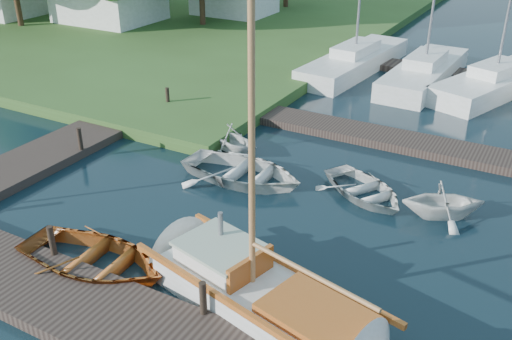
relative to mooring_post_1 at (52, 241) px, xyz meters
The scene contains 18 objects.
ground 5.87m from the mooring_post_1, 59.04° to the left, with size 160.00×160.00×0.00m, color black.
near_dock 3.21m from the mooring_post_1, 18.43° to the right, with size 18.00×2.20×0.30m, color black.
left_dock 8.62m from the mooring_post_1, 125.54° to the left, with size 2.20×18.00×0.30m, color black.
far_dock 12.55m from the mooring_post_1, 66.50° to the left, with size 14.00×1.60×0.30m, color black.
shore 36.80m from the mooring_post_1, 132.80° to the left, with size 50.00×40.00×0.50m, color #335120.
mooring_post_1 is the anchor object (origin of this frame).
mooring_post_2 4.50m from the mooring_post_1, ahead, with size 0.16×0.16×0.80m, color black.
mooring_post_4 6.40m from the mooring_post_1, 128.66° to the left, with size 0.16×0.16×0.80m, color black.
mooring_post_5 10.77m from the mooring_post_1, 111.80° to the left, with size 0.16×0.16×0.80m, color black.
sailboat 5.56m from the mooring_post_1, 10.02° to the left, with size 7.41×3.62×9.83m.
dinghy 1.08m from the mooring_post_1, 16.74° to the left, with size 2.89×4.05×0.84m, color #934011.
tender_a 6.49m from the mooring_post_1, 73.70° to the left, with size 2.93×4.10×0.85m, color beige.
tender_b 8.00m from the mooring_post_1, 87.34° to the left, with size 1.86×2.16×1.14m, color beige.
tender_c 9.08m from the mooring_post_1, 51.86° to the left, with size 2.24×3.14×0.65m, color beige.
tender_d 10.65m from the mooring_post_1, 41.62° to the left, with size 2.01×2.32×1.22m, color beige.
marina_boat_0 19.60m from the mooring_post_1, 88.08° to the left, with size 3.01×9.00×11.75m.
marina_boat_1 19.80m from the mooring_post_1, 77.54° to the left, with size 2.53×8.18×9.69m.
marina_boat_2 20.77m from the mooring_post_1, 68.88° to the left, with size 4.76×8.25×10.84m.
Camera 1 is at (7.18, -12.85, 8.57)m, focal length 40.00 mm.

